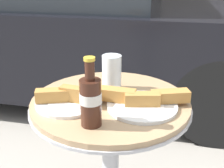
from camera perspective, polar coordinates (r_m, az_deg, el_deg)
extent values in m
cylinder|color=#B7B7BC|center=(1.07, -0.34, -4.30)|extent=(0.61, 0.61, 0.01)
cylinder|color=tan|center=(1.07, -0.34, -3.58)|extent=(0.60, 0.60, 0.02)
cylinder|color=#3D1E14|center=(0.87, -4.34, -3.86)|extent=(0.07, 0.07, 0.15)
cylinder|color=silver|center=(0.86, -4.37, -2.77)|extent=(0.07, 0.07, 0.03)
cylinder|color=#3D1E14|center=(0.82, -4.55, 2.76)|extent=(0.03, 0.03, 0.06)
cylinder|color=gold|center=(0.81, -4.63, 5.11)|extent=(0.03, 0.03, 0.01)
cylinder|color=#C68923|center=(1.12, -0.05, 1.51)|extent=(0.07, 0.07, 0.11)
cylinder|color=silver|center=(1.12, -0.05, 2.27)|extent=(0.08, 0.08, 0.14)
cylinder|color=white|center=(1.04, -8.71, -3.60)|extent=(0.24, 0.24, 0.01)
cube|color=white|center=(1.04, -8.74, -3.25)|extent=(0.20, 0.20, 0.00)
cube|color=#B77F3D|center=(1.03, -11.39, -2.21)|extent=(0.15, 0.09, 0.04)
cube|color=#B77F3D|center=(1.01, -6.73, -2.18)|extent=(0.14, 0.05, 0.05)
cylinder|color=white|center=(1.00, 6.12, -4.45)|extent=(0.25, 0.25, 0.01)
cube|color=white|center=(1.00, 6.14, -4.10)|extent=(0.17, 0.17, 0.00)
cube|color=#B77F3D|center=(1.01, 0.75, -2.14)|extent=(0.15, 0.05, 0.04)
cube|color=#B77F3D|center=(0.99, 6.16, -3.04)|extent=(0.13, 0.07, 0.04)
cube|color=#B77F3D|center=(1.02, 11.78, -2.48)|extent=(0.14, 0.09, 0.04)
cube|color=black|center=(2.83, -7.35, 9.14)|extent=(4.11, 1.68, 0.69)
cylinder|color=black|center=(3.46, 17.67, 7.28)|extent=(0.64, 0.20, 0.64)
cylinder|color=black|center=(2.08, 20.67, -3.26)|extent=(0.64, 0.20, 0.64)
cylinder|color=black|center=(4.09, -21.04, 9.09)|extent=(0.64, 0.20, 0.64)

